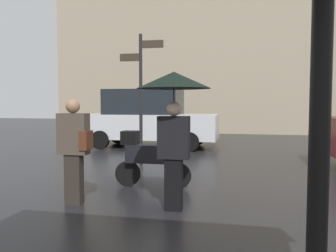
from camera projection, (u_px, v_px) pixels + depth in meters
name	position (u px, v px, depth m)	size (l,w,h in m)	color
pedestrian_with_umbrella	(174.00, 98.00, 4.95)	(1.03, 1.03, 1.95)	black
pedestrian_with_bag	(75.00, 145.00, 5.30)	(0.49, 0.24, 1.57)	#2A241E
parked_scooter	(150.00, 157.00, 6.39)	(1.39, 0.32, 1.23)	black
parked_car_left	(148.00, 119.00, 12.29)	(4.59, 1.90, 1.98)	silver
street_signpost	(141.00, 87.00, 8.63)	(1.08, 0.08, 3.17)	black
building_block	(246.00, 14.00, 18.20)	(19.93, 2.20, 12.13)	gray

